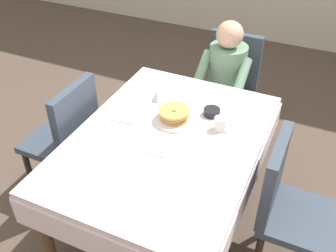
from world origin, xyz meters
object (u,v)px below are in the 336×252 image
(bowl_butter, at_px, (212,112))
(diner_person, at_px, (225,76))
(knife_right_of_plate, at_px, (201,129))
(spoon_near_edge, at_px, (153,153))
(plate_breakfast, at_px, (175,119))
(fork_left_of_plate, at_px, (147,115))
(breakfast_stack, at_px, (174,114))
(syrup_pitcher, at_px, (157,96))
(cup_coffee, at_px, (220,124))
(chair_right_side, at_px, (287,201))
(chair_left_side, at_px, (68,133))
(dining_table_main, at_px, (166,149))
(chair_diner, at_px, (229,82))

(bowl_butter, bearing_deg, diner_person, 99.71)
(knife_right_of_plate, xyz_separation_m, spoon_near_edge, (-0.17, -0.34, 0.00))
(plate_breakfast, xyz_separation_m, fork_left_of_plate, (-0.19, -0.02, -0.01))
(breakfast_stack, relative_size, syrup_pitcher, 2.49)
(plate_breakfast, bearing_deg, spoon_near_edge, -87.51)
(cup_coffee, distance_m, bowl_butter, 0.16)
(chair_right_side, distance_m, chair_left_side, 1.54)
(plate_breakfast, distance_m, cup_coffee, 0.30)
(dining_table_main, distance_m, chair_left_side, 0.78)
(fork_left_of_plate, bearing_deg, dining_table_main, -132.09)
(dining_table_main, relative_size, chair_left_side, 1.64)
(diner_person, height_order, cup_coffee, diner_person)
(diner_person, xyz_separation_m, bowl_butter, (0.11, -0.66, 0.09))
(diner_person, relative_size, chair_left_side, 1.20)
(bowl_butter, bearing_deg, plate_breakfast, -141.13)
(chair_right_side, relative_size, fork_left_of_plate, 5.17)
(dining_table_main, relative_size, bowl_butter, 13.85)
(breakfast_stack, xyz_separation_m, bowl_butter, (0.20, 0.16, -0.03))
(syrup_pitcher, xyz_separation_m, knife_right_of_plate, (0.40, -0.18, -0.04))
(syrup_pitcher, distance_m, spoon_near_edge, 0.56)
(chair_diner, xyz_separation_m, syrup_pitcher, (-0.29, -0.82, 0.25))
(breakfast_stack, height_order, knife_right_of_plate, breakfast_stack)
(dining_table_main, distance_m, knife_right_of_plate, 0.26)
(cup_coffee, height_order, fork_left_of_plate, cup_coffee)
(chair_diner, bearing_deg, spoon_near_edge, 87.12)
(chair_diner, bearing_deg, chair_right_side, 121.38)
(dining_table_main, xyz_separation_m, knife_right_of_plate, (0.16, 0.17, 0.09))
(plate_breakfast, relative_size, cup_coffee, 2.48)
(chair_left_side, height_order, bowl_butter, chair_left_side)
(diner_person, xyz_separation_m, spoon_near_edge, (-0.07, -1.18, 0.07))
(diner_person, xyz_separation_m, knife_right_of_plate, (0.11, -0.84, 0.07))
(diner_person, height_order, fork_left_of_plate, diner_person)
(dining_table_main, relative_size, chair_diner, 1.64)
(plate_breakfast, bearing_deg, syrup_pitcher, 142.24)
(plate_breakfast, height_order, breakfast_stack, breakfast_stack)
(chair_right_side, bearing_deg, fork_left_of_plate, -100.03)
(bowl_butter, relative_size, fork_left_of_plate, 0.61)
(chair_right_side, relative_size, knife_right_of_plate, 4.65)
(bowl_butter, relative_size, syrup_pitcher, 1.37)
(chair_diner, xyz_separation_m, bowl_butter, (0.11, -0.82, 0.23))
(dining_table_main, height_order, breakfast_stack, breakfast_stack)
(chair_diner, height_order, chair_left_side, same)
(breakfast_stack, height_order, spoon_near_edge, breakfast_stack)
(diner_person, relative_size, knife_right_of_plate, 5.60)
(syrup_pitcher, bearing_deg, spoon_near_edge, -66.74)
(diner_person, xyz_separation_m, chair_left_side, (-0.83, -1.01, -0.14))
(chair_left_side, relative_size, fork_left_of_plate, 5.17)
(chair_left_side, height_order, plate_breakfast, chair_left_side)
(bowl_butter, bearing_deg, breakfast_stack, -141.50)
(dining_table_main, relative_size, diner_person, 1.36)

